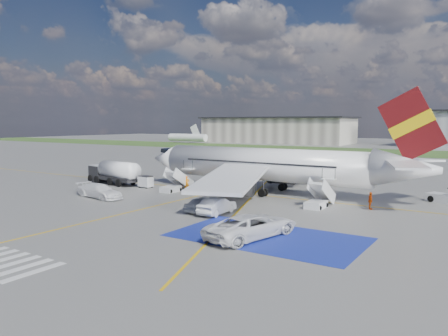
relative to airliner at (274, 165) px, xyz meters
The scene contains 19 objects.
ground 14.48m from the airliner, 96.14° to the right, with size 400.00×400.00×0.00m, color #60605E.
grass_strip 81.08m from the airliner, 91.06° to the left, with size 400.00×30.00×0.01m, color #2D4C1E.
taxiway_line_main 4.21m from the airliner, 126.97° to the right, with size 120.00×0.20×0.01m, color gold.
taxiway_line_cross 25.10m from the airliner, 105.17° to the right, with size 0.20×60.00×0.01m, color gold.
taxiway_line_diag 4.21m from the airliner, 126.97° to the right, with size 0.20×60.00×0.01m, color gold.
staging_box 20.19m from the airliner, 64.74° to the right, with size 14.00×8.00×0.01m, color navy.
terminal_west 129.04m from the airliner, 115.97° to the left, with size 60.00×22.00×10.00m, color gray.
airliner is the anchor object (origin of this frame).
airstairs_fwd 12.52m from the airliner, 154.30° to the right, with size 1.90×5.20×3.60m.
airstairs_aft 9.59m from the airliner, 35.25° to the right, with size 1.90×5.20×3.60m.
fuel_tanker 22.45m from the airliner, 167.88° to the right, with size 9.50×3.93×3.15m.
gpu_cart 16.87m from the airliner, 163.11° to the right, with size 1.95×1.35×1.54m.
car_silver_a 13.34m from the airliner, 94.00° to the right, with size 1.66×4.12×1.40m, color silver.
car_silver_b 13.64m from the airliner, 86.23° to the right, with size 1.63×4.67×1.54m, color #ADB0B4.
van_white_a 20.29m from the airliner, 67.86° to the right, with size 2.86×6.20×2.32m, color silver.
van_white_b 20.20m from the airliner, 138.71° to the right, with size 2.14×5.25×2.06m, color white.
crew_fwd 11.09m from the airliner, 160.33° to the right, with size 0.64×0.42×1.76m, color orange.
crew_nose 12.45m from the airliner, 167.57° to the right, with size 0.79×0.61×1.62m, color orange.
crew_aft 12.91m from the airliner, 15.92° to the right, with size 1.00×0.42×1.71m, color #EE5A0C.
Camera 1 is at (24.42, -32.18, 8.46)m, focal length 35.00 mm.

